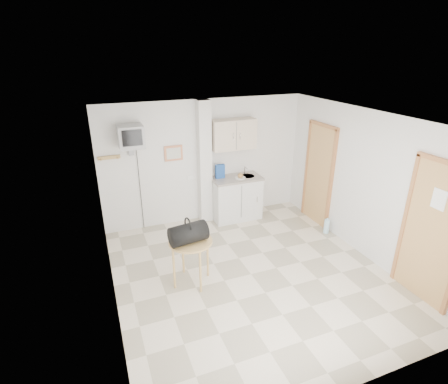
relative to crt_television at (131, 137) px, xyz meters
name	(u,v)px	position (x,y,z in m)	size (l,w,h in m)	color
ground	(251,274)	(1.45, -2.02, -1.94)	(4.50, 4.50, 0.00)	beige
room_envelope	(266,182)	(1.69, -1.93, -0.40)	(4.24, 4.54, 2.55)	white
kitchenette	(235,182)	(2.02, -0.02, -1.13)	(1.03, 0.58, 2.10)	silver
crt_television	(131,137)	(0.00, 0.00, 0.00)	(0.44, 0.45, 2.15)	slate
round_table	(191,246)	(0.51, -1.85, -1.29)	(0.66, 0.66, 0.74)	tan
duffel_bag	(188,233)	(0.47, -1.90, -1.04)	(0.59, 0.38, 0.41)	black
water_bottle	(327,226)	(3.43, -1.32, -1.79)	(0.11, 0.11, 0.32)	#B3E6F8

